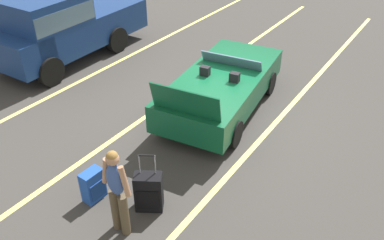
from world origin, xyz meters
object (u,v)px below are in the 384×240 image
Objects in this scene: convertible_car at (225,84)px; suitcase_medium_bright at (93,185)px; parked_pickup_truck_near at (60,26)px; traveler_person at (117,188)px; suitcase_large_black at (149,192)px.

suitcase_medium_bright is at bearing 168.04° from convertible_car.
parked_pickup_truck_near is at bearing 146.16° from suitcase_medium_bright.
convertible_car is 0.86× the size of parked_pickup_truck_near.
traveler_person reaches higher than convertible_car.
traveler_person is 0.33× the size of parked_pickup_truck_near.
parked_pickup_truck_near is at bearing -150.86° from suitcase_large_black.
traveler_person is at bearing -37.49° from suitcase_large_black.
suitcase_large_black is 6.98m from parked_pickup_truck_near.
parked_pickup_truck_near is (3.72, 5.11, 0.80)m from suitcase_medium_bright.
traveler_person reaches higher than suitcase_large_black.
parked_pickup_truck_near is at bearing 58.96° from traveler_person.
suitcase_medium_bright is (-4.17, 0.29, -0.28)m from convertible_car.
parked_pickup_truck_near is (3.34, 6.09, 0.73)m from suitcase_large_black.
suitcase_medium_bright is at bearing 52.18° from parked_pickup_truck_near.
suitcase_medium_bright is at bearing -100.70° from suitcase_large_black.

